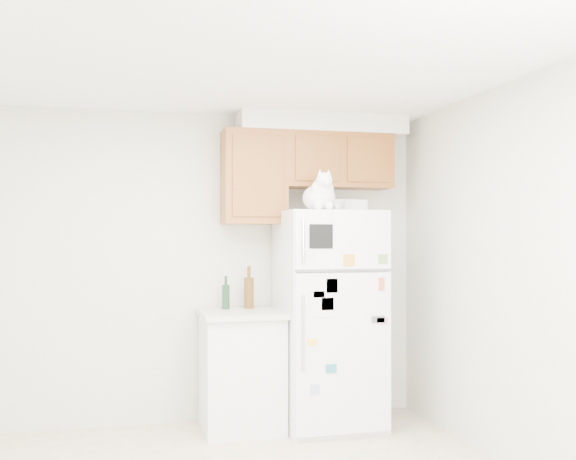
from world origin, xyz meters
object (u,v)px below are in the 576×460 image
object	(u,v)px
storage_box_back	(340,206)
bottle_green	(226,292)
storage_box_front	(356,206)
refrigerator	(329,318)
base_counter	(242,370)
bottle_amber	(249,287)
cat	(320,195)

from	to	relation	value
storage_box_back	bottle_green	size ratio (longest dim) A/B	0.68
storage_box_front	bottle_green	distance (m)	1.25
bottle_green	storage_box_back	bearing A→B (deg)	-9.17
refrigerator	base_counter	distance (m)	0.79
storage_box_front	bottle_amber	size ratio (longest dim) A/B	0.44
cat	storage_box_back	bearing A→B (deg)	43.17
storage_box_back	bottle_green	bearing A→B (deg)	170.81
base_counter	cat	xyz separation A→B (m)	(0.58, -0.19, 1.35)
base_counter	storage_box_front	bearing A→B (deg)	-8.38
refrigerator	storage_box_front	bearing A→B (deg)	-15.88
refrigerator	cat	world-z (taller)	cat
base_counter	bottle_amber	distance (m)	0.66
refrigerator	base_counter	bearing A→B (deg)	173.91
bottle_amber	cat	bearing A→B (deg)	-37.23
cat	storage_box_front	distance (m)	0.33
refrigerator	bottle_amber	size ratio (longest dim) A/B	5.00
base_counter	bottle_amber	size ratio (longest dim) A/B	2.70
base_counter	storage_box_back	size ratio (longest dim) A/B	5.11
storage_box_front	bottle_green	size ratio (longest dim) A/B	0.56
storage_box_back	bottle_amber	world-z (taller)	storage_box_back
base_counter	bottle_green	size ratio (longest dim) A/B	3.46
refrigerator	storage_box_front	distance (m)	0.92
storage_box_front	storage_box_back	bearing A→B (deg)	95.12
cat	bottle_amber	bearing A→B (deg)	142.77
refrigerator	bottle_green	world-z (taller)	refrigerator
cat	bottle_green	bearing A→B (deg)	152.12
cat	storage_box_back	distance (m)	0.32
storage_box_front	bottle_green	bearing A→B (deg)	138.78
base_counter	storage_box_back	world-z (taller)	storage_box_back
base_counter	storage_box_front	world-z (taller)	storage_box_front
cat	storage_box_front	world-z (taller)	cat
storage_box_front	cat	bearing A→B (deg)	166.74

